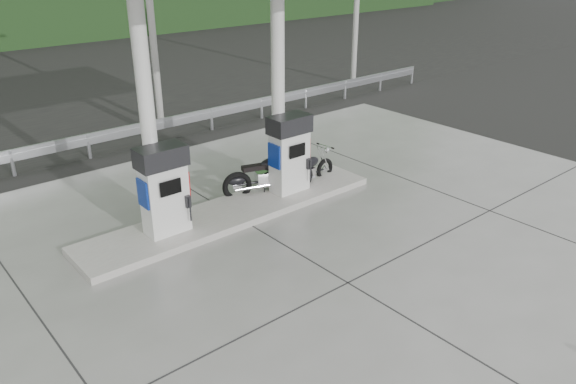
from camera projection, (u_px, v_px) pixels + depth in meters
ground at (310, 261)px, 10.57m from camera, size 160.00×160.00×0.00m
forecourt_apron at (310, 261)px, 10.57m from camera, size 18.00×14.00×0.02m
pump_island at (234, 212)px, 12.28m from camera, size 7.00×1.40×0.15m
gas_pump_left at (164, 190)px, 10.94m from camera, size 0.95×0.55×1.80m
gas_pump_right at (289, 154)px, 12.82m from camera, size 0.95×0.55×1.80m
canopy_column_left at (146, 106)px, 10.57m from camera, size 0.30×0.30×5.00m
canopy_column_right at (278, 81)px, 12.44m from camera, size 0.30×0.30×5.00m
guardrail at (121, 127)px, 15.87m from camera, size 26.00×0.16×1.42m
road at (78, 123)px, 18.61m from camera, size 60.00×7.00×0.01m
motorcycle_left at (269, 175)px, 13.09m from camera, size 2.21×1.28×1.00m
motorcycle_right at (308, 171)px, 13.59m from camera, size 1.72×0.70×0.79m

